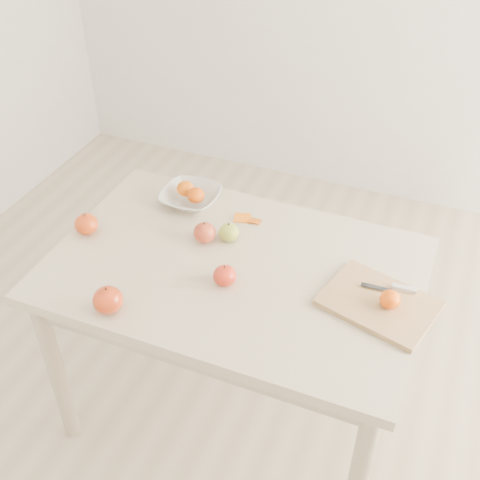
% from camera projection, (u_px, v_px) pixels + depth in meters
% --- Properties ---
extents(ground, '(3.50, 3.50, 0.00)m').
position_uv_depth(ground, '(235.00, 406.00, 2.42)').
color(ground, '#C6B293').
rests_on(ground, ground).
extents(table, '(1.20, 0.80, 0.75)m').
position_uv_depth(table, '(234.00, 288.00, 2.02)').
color(table, beige).
rests_on(table, ground).
extents(cutting_board, '(0.38, 0.32, 0.02)m').
position_uv_depth(cutting_board, '(379.00, 303.00, 1.81)').
color(cutting_board, tan).
rests_on(cutting_board, table).
extents(board_tangerine, '(0.06, 0.06, 0.05)m').
position_uv_depth(board_tangerine, '(390.00, 299.00, 1.77)').
color(board_tangerine, '#E95708').
rests_on(board_tangerine, cutting_board).
extents(fruit_bowl, '(0.21, 0.21, 0.05)m').
position_uv_depth(fruit_bowl, '(191.00, 197.00, 2.22)').
color(fruit_bowl, silver).
rests_on(fruit_bowl, table).
extents(bowl_tangerine_near, '(0.06, 0.06, 0.06)m').
position_uv_depth(bowl_tangerine_near, '(185.00, 188.00, 2.21)').
color(bowl_tangerine_near, orange).
rests_on(bowl_tangerine_near, fruit_bowl).
extents(bowl_tangerine_far, '(0.06, 0.06, 0.06)m').
position_uv_depth(bowl_tangerine_far, '(196.00, 195.00, 2.18)').
color(bowl_tangerine_far, '#DF4307').
rests_on(bowl_tangerine_far, fruit_bowl).
extents(orange_peel_a, '(0.07, 0.06, 0.01)m').
position_uv_depth(orange_peel_a, '(242.00, 219.00, 2.15)').
color(orange_peel_a, orange).
rests_on(orange_peel_a, table).
extents(orange_peel_b, '(0.05, 0.04, 0.01)m').
position_uv_depth(orange_peel_b, '(254.00, 221.00, 2.14)').
color(orange_peel_b, '#C9550E').
rests_on(orange_peel_b, table).
extents(paring_knife, '(0.17, 0.05, 0.01)m').
position_uv_depth(paring_knife, '(400.00, 288.00, 1.83)').
color(paring_knife, silver).
rests_on(paring_knife, cutting_board).
extents(apple_green, '(0.07, 0.07, 0.06)m').
position_uv_depth(apple_green, '(229.00, 232.00, 2.04)').
color(apple_green, olive).
rests_on(apple_green, table).
extents(apple_red_a, '(0.08, 0.08, 0.07)m').
position_uv_depth(apple_red_a, '(205.00, 232.00, 2.04)').
color(apple_red_a, maroon).
rests_on(apple_red_a, table).
extents(apple_red_e, '(0.07, 0.07, 0.07)m').
position_uv_depth(apple_red_e, '(225.00, 276.00, 1.87)').
color(apple_red_e, '#97030C').
rests_on(apple_red_e, table).
extents(apple_red_d, '(0.08, 0.08, 0.07)m').
position_uv_depth(apple_red_d, '(86.00, 224.00, 2.07)').
color(apple_red_d, '#931208').
rests_on(apple_red_d, table).
extents(apple_red_c, '(0.09, 0.09, 0.08)m').
position_uv_depth(apple_red_c, '(108.00, 300.00, 1.77)').
color(apple_red_c, maroon).
rests_on(apple_red_c, table).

